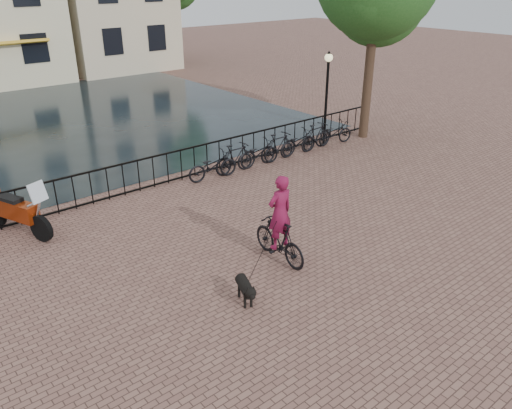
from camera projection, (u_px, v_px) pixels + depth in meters
ground at (351, 307)px, 10.02m from camera, size 100.00×100.00×0.00m
canal_water at (52, 124)px, 22.13m from camera, size 20.00×20.00×0.00m
railing at (153, 172)px, 15.41m from camera, size 20.00×0.05×1.02m
lamp_post at (327, 83)px, 18.47m from camera, size 0.30×0.30×3.45m
cyclist at (280, 224)px, 11.29m from camera, size 0.80×1.82×2.47m
dog at (245, 289)px, 10.07m from camera, size 0.58×0.93×0.60m
motorcycle at (14, 204)px, 12.53m from camera, size 1.36×2.31×1.63m
parked_bike_0 at (212, 166)px, 16.04m from camera, size 1.77×0.78×0.90m
parked_bike_1 at (236, 158)px, 16.57m from camera, size 1.66×0.47×1.00m
parked_bike_2 at (258, 154)px, 17.14m from camera, size 1.74×0.68×0.90m
parked_bike_3 at (279, 147)px, 17.66m from camera, size 1.67×0.50×1.00m
parked_bike_4 at (298, 143)px, 18.23m from camera, size 1.72×0.60×0.90m
parked_bike_5 at (316, 136)px, 18.76m from camera, size 1.70×0.61×1.00m
parked_bike_6 at (333, 133)px, 19.32m from camera, size 1.79×0.87×0.90m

